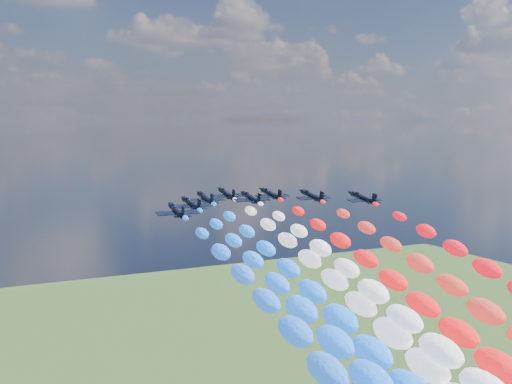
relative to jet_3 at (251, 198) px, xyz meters
name	(u,v)px	position (x,y,z in m)	size (l,w,h in m)	color
jet_0	(177,211)	(-25.94, -14.79, 0.00)	(9.59, 12.86, 2.83)	black
jet_1	(191,204)	(-18.52, -4.69, 0.00)	(9.59, 12.86, 2.83)	black
trail_1	(350,375)	(-18.52, -72.61, -19.34)	(6.69, 131.80, 43.48)	blue
jet_2	(206,198)	(-10.87, 4.96, 0.00)	(9.59, 12.86, 2.83)	black
trail_2	(355,349)	(-10.87, -62.96, -19.34)	(6.69, 131.80, 43.48)	blue
jet_3	(251,198)	(0.00, 0.00, 0.00)	(9.59, 12.86, 2.83)	black
trail_3	(423,348)	(0.00, -67.92, -19.34)	(6.69, 131.80, 43.48)	white
jet_4	(227,194)	(-1.81, 11.56, 0.00)	(9.59, 12.86, 2.83)	black
trail_4	(374,331)	(-1.81, -56.36, -19.34)	(6.69, 131.80, 43.48)	white
jet_5	(271,194)	(8.96, 5.87, 0.00)	(9.59, 12.86, 2.83)	black
trail_5	(439,331)	(8.96, -62.05, -19.34)	(6.69, 131.80, 43.48)	#FA1114
jet_6	(312,196)	(16.63, -3.22, 0.00)	(9.59, 12.86, 2.83)	black
trail_6	(507,339)	(16.63, -71.15, -19.34)	(6.69, 131.80, 43.48)	red
jet_7	(363,198)	(25.95, -13.44, 0.00)	(9.59, 12.86, 2.83)	black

